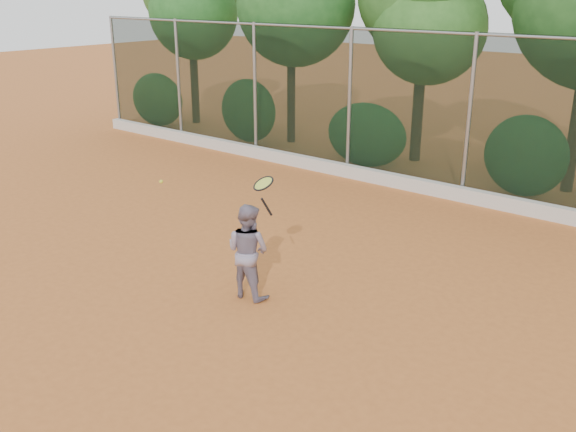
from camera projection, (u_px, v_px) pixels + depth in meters
The scene contains 6 objects.
ground at pixel (242, 320), 8.86m from camera, with size 80.00×80.00×0.00m, color #BA652C.
concrete_curb at pixel (458, 194), 13.79m from camera, with size 24.00×0.20×0.30m, color beige.
tennis_player at pixel (248, 251), 9.33m from camera, with size 0.69×0.54×1.43m, color gray.
chainlink_fence at pixel (469, 113), 13.35m from camera, with size 24.09×0.09×3.50m.
tennis_racket at pixel (264, 186), 8.68m from camera, with size 0.38×0.36×0.58m.
tennis_ball_in_flight at pixel (161, 182), 10.78m from camera, with size 0.06×0.06×0.06m.
Camera 1 is at (5.45, -5.70, 4.34)m, focal length 40.00 mm.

